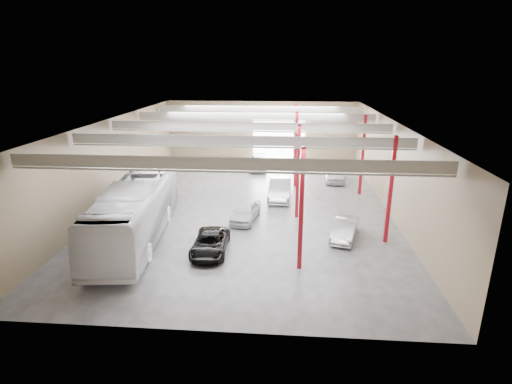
# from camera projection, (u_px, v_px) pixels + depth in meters

# --- Properties ---
(depot_shell) EXTENTS (22.12, 32.12, 7.06)m
(depot_shell) POSITION_uv_depth(u_px,v_px,m) (251.00, 145.00, 31.48)
(depot_shell) COLOR #48474D
(depot_shell) RESTS_ON ground
(coach_bus) EXTENTS (4.70, 14.09, 3.85)m
(coach_bus) POSITION_uv_depth(u_px,v_px,m) (136.00, 210.00, 26.32)
(coach_bus) COLOR silver
(coach_bus) RESTS_ON ground
(black_sedan) EXTENTS (2.15, 4.49, 1.24)m
(black_sedan) POSITION_uv_depth(u_px,v_px,m) (210.00, 243.00, 24.49)
(black_sedan) COLOR black
(black_sedan) RESTS_ON ground
(car_row_a) EXTENTS (2.26, 4.29, 1.39)m
(car_row_a) POSITION_uv_depth(u_px,v_px,m) (246.00, 211.00, 29.51)
(car_row_a) COLOR silver
(car_row_a) RESTS_ON ground
(car_row_b) EXTENTS (1.98, 5.19, 1.69)m
(car_row_b) POSITION_uv_depth(u_px,v_px,m) (280.00, 189.00, 34.21)
(car_row_b) COLOR #9D9DA1
(car_row_b) RESTS_ON ground
(car_row_c) EXTENTS (2.22, 4.84, 1.37)m
(car_row_c) POSITION_uv_depth(u_px,v_px,m) (258.00, 163.00, 43.75)
(car_row_c) COLOR slate
(car_row_c) RESTS_ON ground
(car_right_near) EXTENTS (2.48, 4.26, 1.33)m
(car_right_near) POSITION_uv_depth(u_px,v_px,m) (345.00, 229.00, 26.47)
(car_right_near) COLOR #B1B1B6
(car_right_near) RESTS_ON ground
(car_right_far) EXTENTS (1.92, 4.52, 1.52)m
(car_right_far) POSITION_uv_depth(u_px,v_px,m) (334.00, 173.00, 39.45)
(car_right_far) COLOR silver
(car_right_far) RESTS_ON ground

